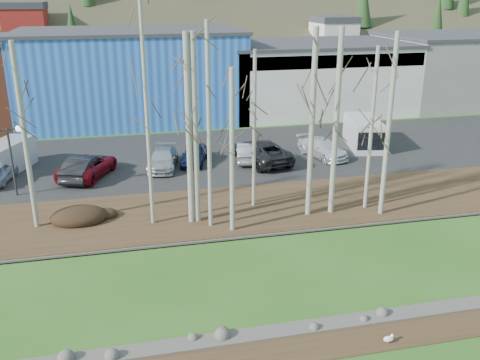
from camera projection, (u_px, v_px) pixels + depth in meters
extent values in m
cube|color=#382616|center=(352.00, 339.00, 19.08)|extent=(80.00, 1.80, 0.03)
cube|color=#382616|center=(261.00, 207.00, 30.42)|extent=(80.00, 7.00, 0.15)
cube|color=black|center=(224.00, 155.00, 40.05)|extent=(80.00, 14.00, 0.14)
cube|color=#224DA8|center=(132.00, 76.00, 50.27)|extent=(20.00, 12.00, 8.00)
cube|color=#333338|center=(129.00, 31.00, 48.87)|extent=(20.40, 12.24, 0.30)
cube|color=beige|center=(312.00, 78.00, 54.36)|extent=(18.00, 12.00, 6.50)
cube|color=#333338|center=(313.00, 43.00, 53.21)|extent=(18.36, 12.24, 0.30)
cube|color=navy|center=(336.00, 62.00, 48.16)|extent=(17.64, 0.20, 1.20)
cube|color=slate|center=(452.00, 70.00, 57.68)|extent=(14.00, 12.00, 7.00)
cube|color=#333338|center=(456.00, 35.00, 56.45)|extent=(14.28, 12.24, 0.30)
cylinder|color=gold|center=(388.00, 342.00, 18.84)|extent=(0.01, 0.01, 0.11)
cylinder|color=gold|center=(387.00, 341.00, 18.90)|extent=(0.01, 0.01, 0.11)
ellipsoid|color=white|center=(388.00, 339.00, 18.84)|extent=(0.38, 0.21, 0.21)
cube|color=gray|center=(389.00, 338.00, 18.82)|extent=(0.25, 0.16, 0.02)
sphere|color=white|center=(392.00, 335.00, 18.87)|extent=(0.12, 0.12, 0.12)
cone|color=gold|center=(394.00, 335.00, 18.90)|extent=(0.07, 0.05, 0.03)
ellipsoid|color=black|center=(79.00, 216.00, 28.37)|extent=(2.98, 2.10, 0.58)
cylinder|color=#A6A196|center=(25.00, 139.00, 26.26)|extent=(0.25, 0.25, 9.42)
cylinder|color=#A6A196|center=(146.00, 110.00, 26.22)|extent=(0.20, 0.20, 12.10)
cylinder|color=#A6A196|center=(195.00, 131.00, 26.86)|extent=(0.31, 0.31, 9.79)
cylinder|color=#A6A196|center=(209.00, 129.00, 26.21)|extent=(0.21, 0.21, 10.35)
cylinder|color=#A6A196|center=(232.00, 153.00, 26.07)|extent=(0.25, 0.25, 8.25)
cylinder|color=#A6A196|center=(254.00, 131.00, 29.11)|extent=(0.20, 0.20, 8.72)
cylinder|color=#A6A196|center=(371.00, 131.00, 28.74)|extent=(0.21, 0.21, 8.93)
cylinder|color=#A6A196|center=(336.00, 124.00, 27.96)|extent=(0.30, 0.30, 9.94)
cylinder|color=#A6A196|center=(389.00, 127.00, 27.80)|extent=(0.26, 0.26, 9.71)
cylinder|color=#A6A196|center=(312.00, 126.00, 27.68)|extent=(0.30, 0.30, 9.94)
cylinder|color=#A6A196|center=(189.00, 132.00, 26.79)|extent=(0.31, 0.31, 9.79)
cylinder|color=#262628|center=(12.00, 162.00, 31.33)|extent=(0.12, 0.12, 4.13)
cylinder|color=#262628|center=(7.00, 130.00, 30.67)|extent=(1.22, 0.40, 0.08)
sphere|color=white|center=(19.00, 129.00, 30.94)|extent=(0.37, 0.37, 0.37)
imported|color=black|center=(84.00, 167.00, 34.65)|extent=(3.03, 4.91, 1.53)
imported|color=maroon|center=(88.00, 166.00, 35.00)|extent=(4.28, 5.67, 1.43)
imported|color=#A9ACB1|center=(163.00, 159.00, 36.64)|extent=(2.71, 4.75, 1.30)
imported|color=#101C43|center=(194.00, 154.00, 37.66)|extent=(2.62, 4.12, 1.31)
imported|color=#ADACAF|center=(247.00, 151.00, 38.23)|extent=(2.22, 4.31, 1.35)
imported|color=#252527|center=(261.00, 151.00, 37.85)|extent=(3.85, 6.19, 1.60)
imported|color=silver|center=(322.00, 148.00, 39.10)|extent=(3.05, 4.91, 1.33)
cube|color=white|center=(363.00, 133.00, 41.51)|extent=(3.12, 5.40, 2.22)
cube|color=black|center=(369.00, 140.00, 39.62)|extent=(2.18, 1.45, 1.37)
cube|color=silver|center=(7.00, 157.00, 35.97)|extent=(3.41, 4.90, 1.98)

